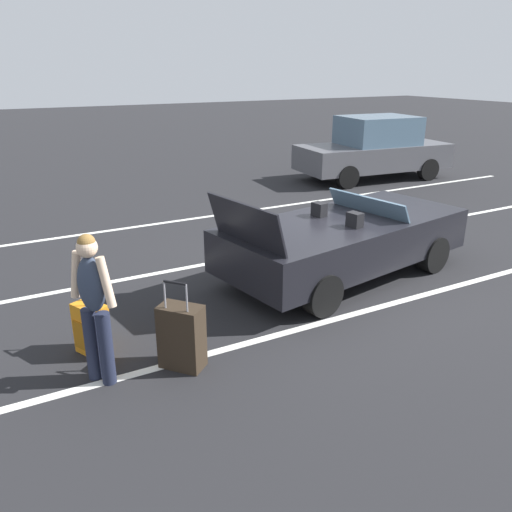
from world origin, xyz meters
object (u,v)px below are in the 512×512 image
object	(u,v)px
traveler_person	(93,302)
suitcase_medium_bright	(91,329)
convertible_car	(352,238)
parked_sedan_near	(374,149)
suitcase_large_black	(182,337)

from	to	relation	value
traveler_person	suitcase_medium_bright	bearing A→B (deg)	53.36
convertible_car	parked_sedan_near	world-z (taller)	parked_sedan_near
convertible_car	parked_sedan_near	xyz separation A→B (m)	(5.27, 5.62, 0.30)
convertible_car	suitcase_medium_bright	world-z (taller)	convertible_car
suitcase_large_black	suitcase_medium_bright	size ratio (longest dim) A/B	1.19
suitcase_medium_bright	suitcase_large_black	bearing A→B (deg)	111.34
convertible_car	suitcase_medium_bright	xyz separation A→B (m)	(-4.24, -0.57, -0.28)
suitcase_medium_bright	convertible_car	bearing A→B (deg)	162.15
convertible_car	traveler_person	xyz separation A→B (m)	(-4.28, -1.18, 0.34)
convertible_car	suitcase_large_black	distance (m)	3.68
suitcase_large_black	parked_sedan_near	world-z (taller)	parked_sedan_near
convertible_car	suitcase_large_black	size ratio (longest dim) A/B	4.10
suitcase_medium_bright	parked_sedan_near	world-z (taller)	parked_sedan_near
convertible_car	suitcase_large_black	xyz separation A→B (m)	(-3.42, -1.34, -0.22)
suitcase_medium_bright	traveler_person	world-z (taller)	traveler_person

